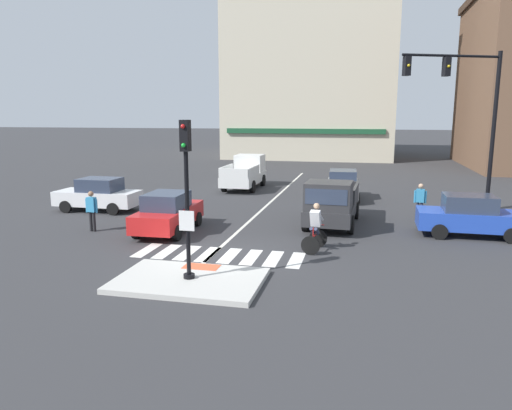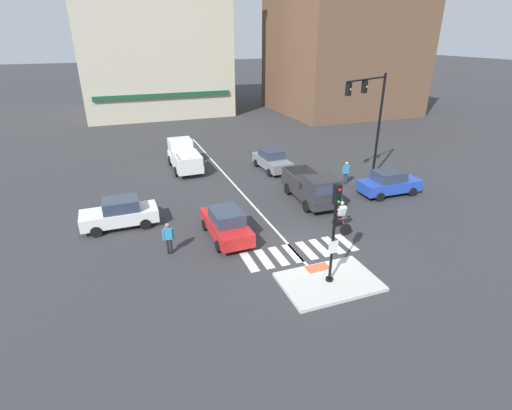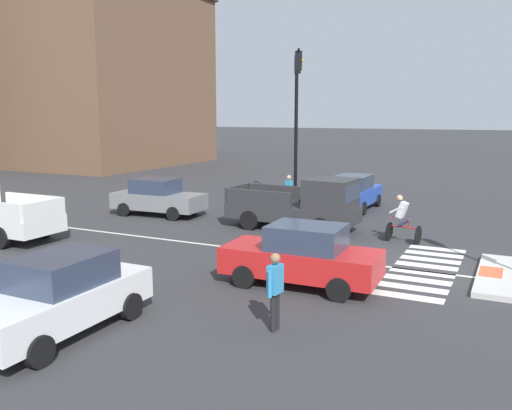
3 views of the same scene
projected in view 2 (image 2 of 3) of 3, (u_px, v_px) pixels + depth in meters
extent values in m
plane|color=#333335|center=(301.00, 253.00, 19.11)|extent=(300.00, 300.00, 0.00)
cube|color=beige|center=(329.00, 282.00, 16.75)|extent=(4.14, 2.78, 0.15)
cube|color=#DB5B38|center=(317.00, 268.00, 17.61)|extent=(1.10, 0.60, 0.01)
cylinder|color=black|center=(329.00, 279.00, 16.69)|extent=(0.32, 0.32, 0.12)
cylinder|color=black|center=(333.00, 243.00, 15.97)|extent=(0.12, 0.12, 3.47)
cube|color=white|center=(333.00, 247.00, 15.97)|extent=(0.44, 0.03, 0.56)
cube|color=black|center=(337.00, 194.00, 15.09)|extent=(0.24, 0.28, 0.84)
sphere|color=red|center=(340.00, 190.00, 14.85)|extent=(0.12, 0.12, 0.12)
sphere|color=green|center=(339.00, 202.00, 15.06)|extent=(0.12, 0.12, 0.12)
cube|color=silver|center=(249.00, 262.00, 18.34)|extent=(0.44, 1.80, 0.01)
cube|color=silver|center=(264.00, 259.00, 18.58)|extent=(0.44, 1.80, 0.01)
cube|color=silver|center=(279.00, 256.00, 18.83)|extent=(0.44, 1.80, 0.01)
cube|color=silver|center=(293.00, 253.00, 19.07)|extent=(0.44, 1.80, 0.01)
cube|color=silver|center=(307.00, 250.00, 19.31)|extent=(0.44, 1.80, 0.01)
cube|color=silver|center=(320.00, 248.00, 19.56)|extent=(0.44, 1.80, 0.01)
cube|color=silver|center=(333.00, 245.00, 19.80)|extent=(0.44, 1.80, 0.01)
cube|color=silver|center=(346.00, 242.00, 20.05)|extent=(0.44, 1.80, 0.01)
cube|color=silver|center=(235.00, 185.00, 27.59)|extent=(0.14, 28.00, 0.01)
cylinder|color=black|center=(379.00, 127.00, 28.01)|extent=(0.18, 0.18, 7.42)
cylinder|color=black|center=(367.00, 79.00, 25.18)|extent=(4.22, 1.86, 0.11)
cube|color=black|center=(365.00, 87.00, 25.22)|extent=(0.36, 0.38, 0.80)
sphere|color=gold|center=(367.00, 87.00, 25.11)|extent=(0.12, 0.12, 0.12)
cube|color=black|center=(348.00, 89.00, 24.08)|extent=(0.36, 0.38, 0.80)
sphere|color=gold|center=(351.00, 89.00, 23.97)|extent=(0.12, 0.12, 0.12)
cube|color=beige|center=(150.00, 36.00, 51.01)|extent=(17.94, 16.84, 19.19)
cube|color=#194C2D|center=(164.00, 95.00, 46.31)|extent=(16.15, 0.30, 0.50)
cube|color=brown|center=(342.00, 54.00, 51.25)|extent=(16.42, 16.13, 14.89)
cube|color=slate|center=(272.00, 162.00, 30.41)|extent=(1.88, 4.17, 0.70)
cube|color=#2D384C|center=(272.00, 153.00, 30.27)|extent=(1.56, 1.97, 0.64)
cylinder|color=black|center=(289.00, 170.00, 29.79)|extent=(0.21, 0.61, 0.60)
cylinder|color=black|center=(269.00, 173.00, 29.19)|extent=(0.21, 0.61, 0.60)
cylinder|color=black|center=(275.00, 161.00, 31.92)|extent=(0.21, 0.61, 0.60)
cylinder|color=black|center=(256.00, 163.00, 31.32)|extent=(0.21, 0.61, 0.60)
cube|color=red|center=(226.00, 226.00, 20.29)|extent=(1.82, 4.15, 0.70)
cube|color=#2D384C|center=(227.00, 216.00, 19.89)|extent=(1.54, 1.94, 0.64)
cylinder|color=black|center=(205.00, 225.00, 21.22)|extent=(0.20, 0.61, 0.60)
cylinder|color=black|center=(233.00, 220.00, 21.80)|extent=(0.20, 0.61, 0.60)
cylinder|color=black|center=(218.00, 246.00, 19.07)|extent=(0.20, 0.61, 0.60)
cylinder|color=black|center=(250.00, 240.00, 19.65)|extent=(0.20, 0.61, 0.60)
cube|color=white|center=(119.00, 216.00, 21.45)|extent=(4.11, 1.71, 0.70)
cube|color=#2D384C|center=(121.00, 204.00, 21.23)|extent=(1.90, 1.49, 0.64)
cylinder|color=black|center=(96.00, 232.00, 20.47)|extent=(0.60, 0.18, 0.60)
cylinder|color=black|center=(96.00, 219.00, 21.90)|extent=(0.60, 0.18, 0.60)
cylinder|color=black|center=(145.00, 224.00, 21.30)|extent=(0.60, 0.18, 0.60)
cylinder|color=black|center=(142.00, 212.00, 22.72)|extent=(0.60, 0.18, 0.60)
cube|color=#2347B7|center=(389.00, 185.00, 25.81)|extent=(4.13, 1.77, 0.70)
cube|color=#2D384C|center=(389.00, 176.00, 25.49)|extent=(1.93, 1.51, 0.64)
cylinder|color=black|center=(396.00, 184.00, 27.05)|extent=(0.60, 0.19, 0.60)
cylinder|color=black|center=(412.00, 192.00, 25.62)|extent=(0.60, 0.19, 0.60)
cylinder|color=black|center=(365.00, 188.00, 26.28)|extent=(0.60, 0.19, 0.60)
cylinder|color=black|center=(380.00, 197.00, 24.84)|extent=(0.60, 0.19, 0.60)
cube|color=white|center=(185.00, 161.00, 30.50)|extent=(1.91, 5.10, 0.60)
cube|color=white|center=(180.00, 146.00, 31.53)|extent=(1.80, 1.70, 1.10)
cube|color=#2D384C|center=(178.00, 142.00, 32.21)|extent=(1.62, 0.08, 0.60)
cube|color=white|center=(175.00, 159.00, 29.10)|extent=(0.13, 2.81, 0.60)
cube|color=white|center=(198.00, 156.00, 29.67)|extent=(0.13, 2.81, 0.60)
cube|color=white|center=(191.00, 163.00, 28.12)|extent=(1.80, 0.10, 0.60)
cylinder|color=black|center=(170.00, 161.00, 31.69)|extent=(0.24, 0.76, 0.76)
cylinder|color=black|center=(192.00, 158.00, 32.27)|extent=(0.24, 0.76, 0.76)
cylinder|color=black|center=(177.00, 172.00, 29.13)|extent=(0.24, 0.76, 0.76)
cylinder|color=black|center=(200.00, 169.00, 29.71)|extent=(0.24, 0.76, 0.76)
cube|color=#2D2D30|center=(310.00, 191.00, 24.82)|extent=(2.13, 5.18, 0.60)
cube|color=#2D2D30|center=(322.00, 187.00, 23.09)|extent=(1.88, 1.78, 1.10)
cube|color=#2D384C|center=(329.00, 190.00, 22.33)|extent=(1.62, 0.15, 0.60)
cube|color=#2D2D30|center=(316.00, 175.00, 25.72)|extent=(0.25, 2.81, 0.60)
cube|color=#2D2D30|center=(291.00, 178.00, 25.22)|extent=(0.25, 2.81, 0.60)
cube|color=#2D2D30|center=(295.00, 170.00, 26.75)|extent=(1.80, 0.18, 0.60)
cylinder|color=black|center=(334.00, 202.00, 23.83)|extent=(0.27, 0.77, 0.76)
cylinder|color=black|center=(307.00, 206.00, 23.31)|extent=(0.27, 0.77, 0.76)
cylinder|color=black|center=(313.00, 186.00, 26.42)|extent=(0.27, 0.77, 0.76)
cylinder|color=black|center=(288.00, 189.00, 25.91)|extent=(0.27, 0.77, 0.76)
cylinder|color=black|center=(338.00, 221.00, 21.58)|extent=(0.66, 0.14, 0.66)
cylinder|color=black|center=(345.00, 230.00, 20.64)|extent=(0.66, 0.14, 0.66)
cylinder|color=#B21E1E|center=(342.00, 222.00, 21.02)|extent=(0.19, 0.89, 0.05)
cylinder|color=#B21E1E|center=(344.00, 220.00, 20.79)|extent=(0.04, 0.04, 0.30)
cylinder|color=#B21E1E|center=(339.00, 213.00, 21.32)|extent=(0.44, 0.10, 0.04)
cylinder|color=#2D334C|center=(341.00, 219.00, 20.91)|extent=(0.18, 0.41, 0.33)
cylinder|color=#2D334C|center=(344.00, 219.00, 20.94)|extent=(0.18, 0.41, 0.33)
cube|color=silver|center=(342.00, 211.00, 20.84)|extent=(0.39, 0.43, 0.60)
sphere|color=tan|center=(342.00, 203.00, 20.78)|extent=(0.22, 0.22, 0.22)
cylinder|color=silver|center=(338.00, 210.00, 20.98)|extent=(0.15, 0.46, 0.31)
cylinder|color=silver|center=(344.00, 209.00, 21.03)|extent=(0.15, 0.46, 0.31)
cylinder|color=black|center=(171.00, 246.00, 18.89)|extent=(0.12, 0.12, 0.82)
cylinder|color=black|center=(168.00, 247.00, 18.85)|extent=(0.12, 0.12, 0.82)
cube|color=#338CBF|center=(168.00, 233.00, 18.58)|extent=(0.38, 0.25, 0.60)
cylinder|color=#338CBF|center=(173.00, 234.00, 18.66)|extent=(0.09, 0.09, 0.56)
cylinder|color=#338CBF|center=(163.00, 235.00, 18.54)|extent=(0.09, 0.09, 0.56)
sphere|color=#936B4C|center=(167.00, 225.00, 18.40)|extent=(0.22, 0.22, 0.22)
cylinder|color=#2D334C|center=(344.00, 179.00, 27.61)|extent=(0.12, 0.12, 0.82)
cylinder|color=#2D334C|center=(346.00, 179.00, 27.64)|extent=(0.12, 0.12, 0.82)
cube|color=#338CBF|center=(346.00, 169.00, 27.34)|extent=(0.39, 0.28, 0.60)
cylinder|color=#338CBF|center=(343.00, 170.00, 27.32)|extent=(0.09, 0.09, 0.56)
cylinder|color=#338CBF|center=(349.00, 170.00, 27.39)|extent=(0.09, 0.09, 0.56)
sphere|color=tan|center=(347.00, 163.00, 27.16)|extent=(0.22, 0.22, 0.22)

